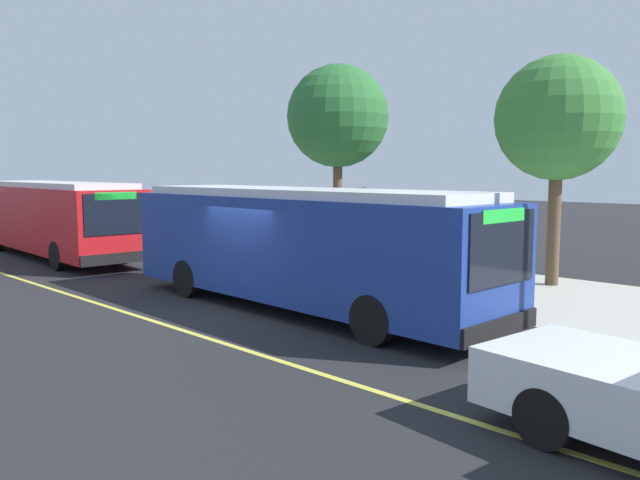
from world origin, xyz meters
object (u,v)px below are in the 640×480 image
at_px(route_sign_post, 364,224).
at_px(pedestrian_commuter, 284,243).
at_px(transit_bus_second, 54,216).
at_px(transit_bus_main, 301,244).
at_px(waiting_bench, 371,258).

height_order(route_sign_post, pedestrian_commuter, route_sign_post).
distance_m(transit_bus_second, pedestrian_commuter, 10.62).
xyz_separation_m(transit_bus_main, waiting_bench, (-1.73, 4.70, -0.98)).
distance_m(transit_bus_main, pedestrian_commuter, 4.70).
bearing_deg(waiting_bench, pedestrian_commuter, -136.76).
height_order(waiting_bench, route_sign_post, route_sign_post).
distance_m(transit_bus_main, route_sign_post, 2.39).
bearing_deg(waiting_bench, transit_bus_second, -158.00).
height_order(transit_bus_main, pedestrian_commuter, transit_bus_main).
height_order(transit_bus_main, route_sign_post, same).
xyz_separation_m(waiting_bench, pedestrian_commuter, (-2.00, -1.88, 0.48)).
bearing_deg(transit_bus_second, pedestrian_commuter, 16.62).
relative_size(transit_bus_second, waiting_bench, 7.36).
bearing_deg(route_sign_post, transit_bus_second, -169.45).
xyz_separation_m(route_sign_post, pedestrian_commuter, (-3.69, 0.45, -0.84)).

